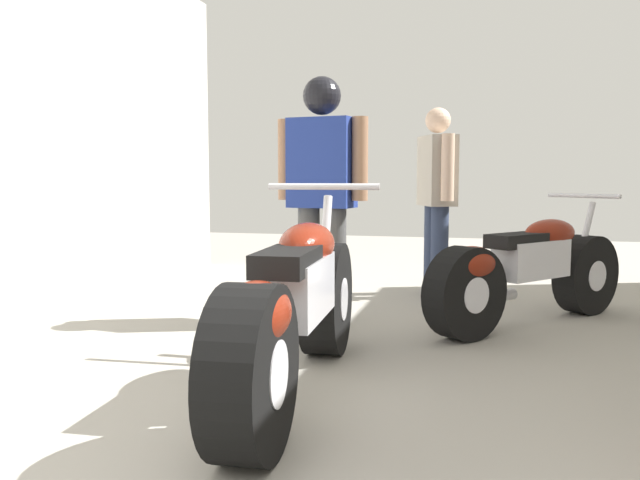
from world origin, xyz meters
TOP-DOWN VIEW (x-y plane):
  - ground_plane at (0.00, 3.18)m, footprint 15.28×15.28m
  - motorcycle_maroon_cruiser at (-0.30, 2.46)m, footprint 0.63×2.13m
  - motorcycle_black_naked at (0.84, 4.26)m, footprint 1.38×1.62m
  - mechanic_in_blue at (0.14, 5.32)m, footprint 0.38×0.64m
  - mechanic_with_helmet at (-0.57, 4.07)m, footprint 0.68×0.30m

SIDE VIEW (x-z plane):
  - ground_plane at x=0.00m, z-range 0.00..0.00m
  - motorcycle_black_naked at x=0.84m, z-range -0.07..0.83m
  - motorcycle_maroon_cruiser at x=-0.30m, z-range -0.08..0.91m
  - mechanic_in_blue at x=0.14m, z-range 0.11..1.72m
  - mechanic_with_helmet at x=-0.57m, z-range 0.17..1.89m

